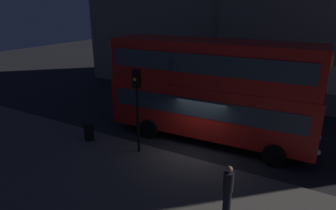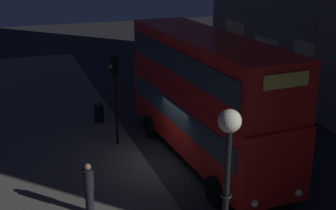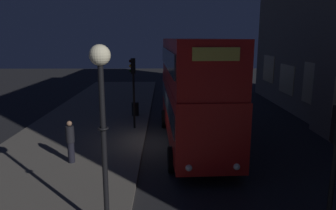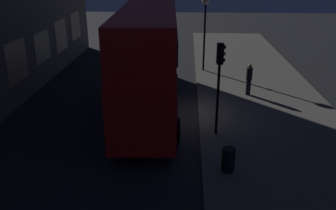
{
  "view_description": "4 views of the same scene",
  "coord_description": "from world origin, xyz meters",
  "px_view_note": "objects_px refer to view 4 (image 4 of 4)",
  "views": [
    {
      "loc": [
        5.21,
        -12.03,
        6.85
      ],
      "look_at": [
        -1.48,
        -0.37,
        2.26
      ],
      "focal_mm": 31.42,
      "sensor_mm": 36.0,
      "label": 1
    },
    {
      "loc": [
        15.49,
        -5.69,
        8.27
      ],
      "look_at": [
        -1.76,
        0.55,
        1.91
      ],
      "focal_mm": 46.88,
      "sensor_mm": 36.0,
      "label": 2
    },
    {
      "loc": [
        15.33,
        0.08,
        5.27
      ],
      "look_at": [
        -1.9,
        0.29,
        1.58
      ],
      "focal_mm": 33.58,
      "sensor_mm": 36.0,
      "label": 3
    },
    {
      "loc": [
        -16.7,
        -0.32,
        7.18
      ],
      "look_at": [
        -2.25,
        0.48,
        1.39
      ],
      "focal_mm": 38.12,
      "sensor_mm": 36.0,
      "label": 4
    }
  ],
  "objects_px": {
    "traffic_light_near_kerb": "(220,71)",
    "street_lamp": "(205,16)",
    "litter_bin": "(228,160)",
    "double_decker_bus": "(149,58)",
    "pedestrian": "(249,79)",
    "traffic_light_far_side": "(126,30)"
  },
  "relations": [
    {
      "from": "double_decker_bus",
      "to": "pedestrian",
      "type": "xyz_separation_m",
      "value": [
        2.9,
        -5.37,
        -1.88
      ]
    },
    {
      "from": "traffic_light_near_kerb",
      "to": "traffic_light_far_side",
      "type": "relative_size",
      "value": 1.07
    },
    {
      "from": "traffic_light_near_kerb",
      "to": "litter_bin",
      "type": "xyz_separation_m",
      "value": [
        -3.02,
        -0.21,
        -2.45
      ]
    },
    {
      "from": "traffic_light_far_side",
      "to": "litter_bin",
      "type": "xyz_separation_m",
      "value": [
        -13.9,
        -5.96,
        -2.14
      ]
    },
    {
      "from": "pedestrian",
      "to": "litter_bin",
      "type": "bearing_deg",
      "value": -150.94
    },
    {
      "from": "traffic_light_near_kerb",
      "to": "litter_bin",
      "type": "distance_m",
      "value": 3.9
    },
    {
      "from": "traffic_light_far_side",
      "to": "pedestrian",
      "type": "distance_m",
      "value": 9.9
    },
    {
      "from": "traffic_light_near_kerb",
      "to": "street_lamp",
      "type": "relative_size",
      "value": 0.81
    },
    {
      "from": "traffic_light_near_kerb",
      "to": "pedestrian",
      "type": "height_order",
      "value": "traffic_light_near_kerb"
    },
    {
      "from": "double_decker_bus",
      "to": "litter_bin",
      "type": "bearing_deg",
      "value": -149.78
    },
    {
      "from": "double_decker_bus",
      "to": "street_lamp",
      "type": "height_order",
      "value": "double_decker_bus"
    },
    {
      "from": "double_decker_bus",
      "to": "pedestrian",
      "type": "bearing_deg",
      "value": -64.22
    },
    {
      "from": "pedestrian",
      "to": "litter_bin",
      "type": "height_order",
      "value": "pedestrian"
    },
    {
      "from": "street_lamp",
      "to": "litter_bin",
      "type": "height_order",
      "value": "street_lamp"
    },
    {
      "from": "traffic_light_near_kerb",
      "to": "pedestrian",
      "type": "bearing_deg",
      "value": -26.97
    },
    {
      "from": "traffic_light_near_kerb",
      "to": "traffic_light_far_side",
      "type": "height_order",
      "value": "traffic_light_near_kerb"
    },
    {
      "from": "double_decker_bus",
      "to": "litter_bin",
      "type": "height_order",
      "value": "double_decker_bus"
    },
    {
      "from": "double_decker_bus",
      "to": "traffic_light_near_kerb",
      "type": "xyz_separation_m",
      "value": [
        -2.26,
        -3.2,
        0.09
      ]
    },
    {
      "from": "double_decker_bus",
      "to": "street_lamp",
      "type": "distance_m",
      "value": 8.41
    },
    {
      "from": "traffic_light_near_kerb",
      "to": "street_lamp",
      "type": "height_order",
      "value": "street_lamp"
    },
    {
      "from": "double_decker_bus",
      "to": "traffic_light_near_kerb",
      "type": "height_order",
      "value": "double_decker_bus"
    },
    {
      "from": "pedestrian",
      "to": "street_lamp",
      "type": "bearing_deg",
      "value": 68.37
    }
  ]
}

